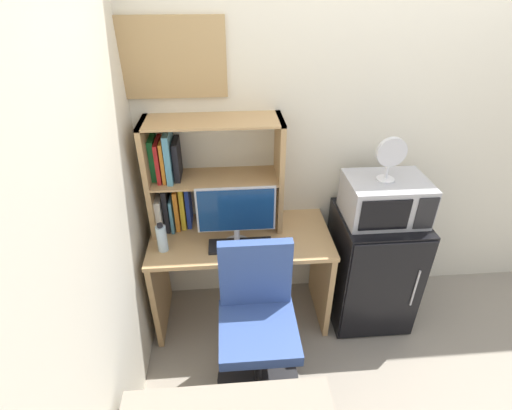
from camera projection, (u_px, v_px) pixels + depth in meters
wall_back at (437, 132)px, 2.57m from camera, size 6.40×0.04×2.60m
wall_left at (19, 361)px, 1.06m from camera, size 0.04×4.40×2.60m
desk at (241, 262)px, 2.64m from camera, size 1.19×0.57×0.73m
hutch_bookshelf at (194, 176)px, 2.43m from camera, size 0.85×0.29×0.75m
monitor at (236, 214)px, 2.30m from camera, size 0.48×0.19×0.42m
keyboard at (240, 245)px, 2.41m from camera, size 0.40×0.14×0.02m
computer_mouse at (289, 241)px, 2.44m from camera, size 0.07×0.09×0.03m
water_bottle at (162, 238)px, 2.34m from camera, size 0.06×0.06×0.20m
mini_fridge at (371, 267)px, 2.72m from camera, size 0.54×0.56×0.85m
microwave at (385, 199)px, 2.42m from camera, size 0.50×0.38×0.27m
desk_fan at (391, 156)px, 2.26m from camera, size 0.18×0.11×0.28m
desk_chair at (257, 329)px, 2.25m from camera, size 0.51×0.51×0.95m
wall_corkboard at (161, 58)px, 2.16m from camera, size 0.74×0.02×0.45m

